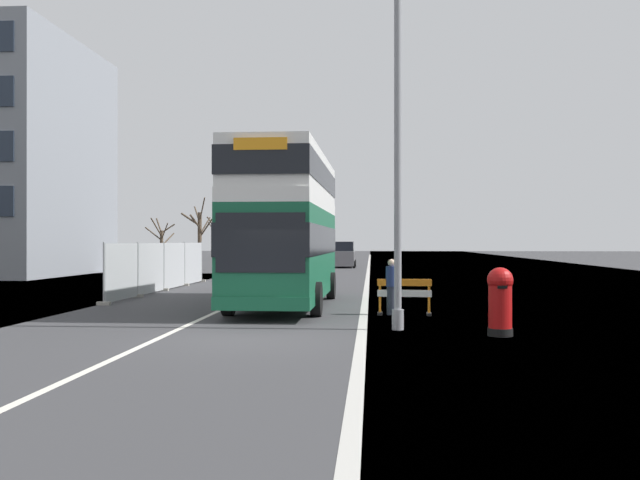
% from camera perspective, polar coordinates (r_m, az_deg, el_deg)
% --- Properties ---
extents(ground, '(140.00, 280.00, 0.10)m').
position_cam_1_polar(ground, '(15.82, -3.65, -8.14)').
color(ground, '#38383A').
extents(double_decker_bus, '(2.94, 10.62, 5.03)m').
position_cam_1_polar(double_decker_bus, '(23.45, -2.71, 1.14)').
color(double_decker_bus, '#145638').
rests_on(double_decker_bus, ground).
extents(lamppost_foreground, '(0.29, 0.70, 9.67)m').
position_cam_1_polar(lamppost_foreground, '(17.33, 6.35, 7.95)').
color(lamppost_foreground, gray).
rests_on(lamppost_foreground, ground).
extents(red_pillar_postbox, '(0.59, 0.59, 1.57)m').
position_cam_1_polar(red_pillar_postbox, '(16.54, 14.47, -4.62)').
color(red_pillar_postbox, black).
rests_on(red_pillar_postbox, ground).
extents(roadworks_barrier, '(1.59, 0.53, 1.06)m').
position_cam_1_polar(roadworks_barrier, '(20.67, 6.89, -4.31)').
color(roadworks_barrier, orange).
rests_on(roadworks_barrier, ground).
extents(construction_site_fence, '(0.44, 13.80, 2.14)m').
position_cam_1_polar(construction_site_fence, '(31.15, -12.63, -2.20)').
color(construction_site_fence, '#A8AAAD').
rests_on(construction_site_fence, ground).
extents(car_oncoming_near, '(1.98, 4.02, 2.26)m').
position_cam_1_polar(car_oncoming_near, '(42.58, -5.46, -1.58)').
color(car_oncoming_near, navy).
rests_on(car_oncoming_near, ground).
extents(car_receding_mid, '(2.08, 3.86, 2.31)m').
position_cam_1_polar(car_receding_mid, '(49.74, -3.64, -1.35)').
color(car_receding_mid, maroon).
rests_on(car_receding_mid, ground).
extents(car_receding_far, '(2.02, 4.51, 2.13)m').
position_cam_1_polar(car_receding_far, '(57.80, 1.92, -1.26)').
color(car_receding_far, slate).
rests_on(car_receding_far, ground).
extents(bare_tree_far_verge_near, '(2.64, 2.60, 5.55)m').
position_cam_1_polar(bare_tree_far_verge_near, '(55.70, -9.81, 0.40)').
color(bare_tree_far_verge_near, '#4C3D2D').
rests_on(bare_tree_far_verge_near, ground).
extents(bare_tree_far_verge_mid, '(2.55, 2.99, 4.21)m').
position_cam_1_polar(bare_tree_far_verge_mid, '(61.74, -12.79, -0.18)').
color(bare_tree_far_verge_mid, '#4C3D2D').
rests_on(bare_tree_far_verge_mid, ground).
extents(bare_tree_far_verge_far, '(2.09, 2.93, 4.94)m').
position_cam_1_polar(bare_tree_far_verge_far, '(79.24, -8.47, 0.29)').
color(bare_tree_far_verge_far, '#4C3D2D').
rests_on(bare_tree_far_verge_far, ground).
extents(pedestrian_at_kerb, '(0.34, 0.34, 1.64)m').
position_cam_1_polar(pedestrian_at_kerb, '(20.68, 5.85, -3.82)').
color(pedestrian_at_kerb, '#2D3342').
rests_on(pedestrian_at_kerb, ground).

